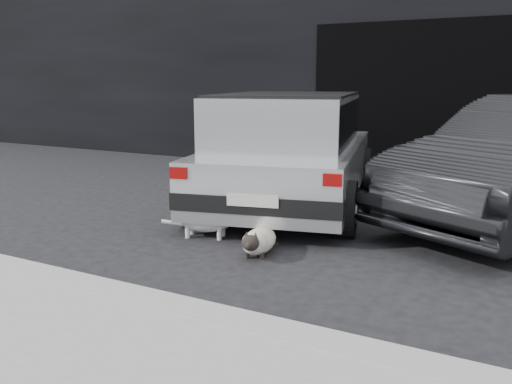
% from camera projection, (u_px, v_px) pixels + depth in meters
% --- Properties ---
extents(ground, '(80.00, 80.00, 0.00)m').
position_uv_depth(ground, '(265.00, 222.00, 6.33)').
color(ground, black).
rests_on(ground, ground).
extents(building_facade, '(34.00, 4.00, 5.00)m').
position_uv_depth(building_facade, '(453.00, 34.00, 10.52)').
color(building_facade, black).
rests_on(building_facade, ground).
extents(garage_opening, '(4.00, 0.10, 2.60)m').
position_uv_depth(garage_opening, '(428.00, 100.00, 9.03)').
color(garage_opening, black).
rests_on(garage_opening, ground).
extents(curb, '(18.00, 0.25, 0.12)m').
position_uv_depth(curb, '(218.00, 321.00, 3.61)').
color(curb, '#999993').
rests_on(curb, ground).
extents(silver_hatchback, '(2.69, 4.28, 1.47)m').
position_uv_depth(silver_hatchback, '(290.00, 145.00, 7.05)').
color(silver_hatchback, silver).
rests_on(silver_hatchback, ground).
extents(cat_siamese, '(0.41, 0.84, 0.30)m').
position_uv_depth(cat_siamese, '(258.00, 241.00, 5.12)').
color(cat_siamese, beige).
rests_on(cat_siamese, ground).
extents(cat_white, '(0.84, 0.45, 0.41)m').
position_uv_depth(cat_white, '(209.00, 219.00, 5.69)').
color(cat_white, silver).
rests_on(cat_white, ground).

